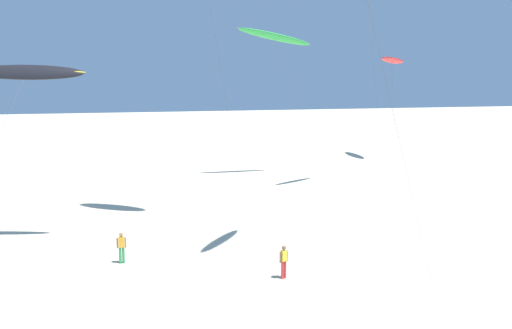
{
  "coord_description": "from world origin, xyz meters",
  "views": [
    {
      "loc": [
        -4.07,
        -2.99,
        9.98
      ],
      "look_at": [
        1.34,
        17.98,
        6.53
      ],
      "focal_mm": 40.08,
      "sensor_mm": 36.0,
      "label": 1
    }
  ],
  "objects_px": {
    "flying_kite_2": "(392,60)",
    "person_foreground_walker": "(122,246)",
    "flying_kite_0": "(275,37)",
    "flying_kite_7": "(26,72)",
    "person_near_left": "(284,260)"
  },
  "relations": [
    {
      "from": "flying_kite_2",
      "to": "person_foreground_walker",
      "type": "distance_m",
      "value": 46.12
    },
    {
      "from": "flying_kite_0",
      "to": "flying_kite_7",
      "type": "distance_m",
      "value": 27.11
    },
    {
      "from": "flying_kite_0",
      "to": "flying_kite_7",
      "type": "relative_size",
      "value": 1.37
    },
    {
      "from": "flying_kite_0",
      "to": "flying_kite_7",
      "type": "bearing_deg",
      "value": -138.28
    },
    {
      "from": "person_near_left",
      "to": "flying_kite_7",
      "type": "bearing_deg",
      "value": 142.4
    },
    {
      "from": "flying_kite_2",
      "to": "person_foreground_walker",
      "type": "xyz_separation_m",
      "value": [
        -31.89,
        -31.57,
        -10.62
      ]
    },
    {
      "from": "flying_kite_2",
      "to": "person_foreground_walker",
      "type": "height_order",
      "value": "flying_kite_2"
    },
    {
      "from": "person_foreground_walker",
      "to": "person_near_left",
      "type": "xyz_separation_m",
      "value": [
        7.66,
        -4.34,
        -0.01
      ]
    },
    {
      "from": "flying_kite_0",
      "to": "person_foreground_walker",
      "type": "xyz_separation_m",
      "value": [
        -15.2,
        -23.21,
        -12.53
      ]
    },
    {
      "from": "flying_kite_2",
      "to": "person_foreground_walker",
      "type": "relative_size",
      "value": 7.2
    },
    {
      "from": "flying_kite_0",
      "to": "person_foreground_walker",
      "type": "distance_m",
      "value": 30.45
    },
    {
      "from": "flying_kite_7",
      "to": "person_near_left",
      "type": "distance_m",
      "value": 18.28
    },
    {
      "from": "flying_kite_2",
      "to": "flying_kite_7",
      "type": "height_order",
      "value": "flying_kite_2"
    },
    {
      "from": "flying_kite_2",
      "to": "flying_kite_7",
      "type": "distance_m",
      "value": 45.21
    },
    {
      "from": "flying_kite_7",
      "to": "person_foreground_walker",
      "type": "xyz_separation_m",
      "value": [
        4.87,
        -5.31,
        -9.14
      ]
    }
  ]
}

